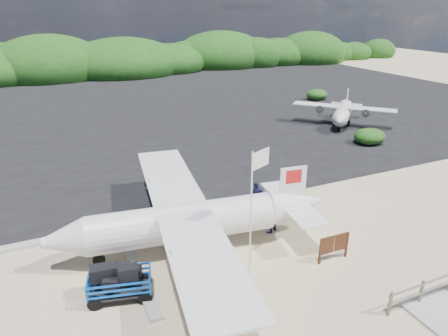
# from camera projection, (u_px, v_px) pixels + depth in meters

# --- Properties ---
(ground) EXTENTS (160.00, 160.00, 0.00)m
(ground) POSITION_uv_depth(u_px,v_px,m) (247.00, 260.00, 17.13)
(ground) COLOR beige
(asphalt_apron) EXTENTS (90.00, 50.00, 0.04)m
(asphalt_apron) POSITION_uv_depth(u_px,v_px,m) (118.00, 109.00, 42.50)
(asphalt_apron) COLOR #B2B2B2
(asphalt_apron) RESTS_ON ground
(lagoon) EXTENTS (9.00, 7.00, 0.40)m
(lagoon) POSITION_uv_depth(u_px,v_px,m) (16.00, 296.00, 14.98)
(lagoon) COLOR #B2B2B2
(lagoon) RESTS_ON ground
(vegetation_band) EXTENTS (124.00, 8.00, 4.40)m
(vegetation_band) POSITION_uv_depth(u_px,v_px,m) (89.00, 75.00, 63.64)
(vegetation_band) COLOR #B2B2B2
(vegetation_band) RESTS_ON ground
(fence) EXTENTS (6.40, 2.00, 1.10)m
(fence) POSITION_uv_depth(u_px,v_px,m) (447.00, 292.00, 15.18)
(fence) COLOR #B2B2B2
(fence) RESTS_ON ground
(baggage_cart) EXTENTS (2.72, 1.95, 1.23)m
(baggage_cart) POSITION_uv_depth(u_px,v_px,m) (122.00, 297.00, 14.90)
(baggage_cart) COLOR blue
(baggage_cart) RESTS_ON ground
(flagpole) EXTENTS (1.14, 0.84, 5.27)m
(flagpole) POSITION_uv_depth(u_px,v_px,m) (249.00, 273.00, 16.26)
(flagpole) COLOR white
(flagpole) RESTS_ON ground
(signboard) EXTENTS (1.54, 0.18, 1.27)m
(signboard) POSITION_uv_depth(u_px,v_px,m) (332.00, 260.00, 17.08)
(signboard) COLOR #4D2816
(signboard) RESTS_ON ground
(crew_a) EXTENTS (0.65, 0.55, 1.52)m
(crew_a) POSITION_uv_depth(u_px,v_px,m) (193.00, 209.00, 19.77)
(crew_a) COLOR #111541
(crew_a) RESTS_ON ground
(crew_b) EXTENTS (0.88, 0.78, 1.51)m
(crew_b) POSITION_uv_depth(u_px,v_px,m) (270.00, 218.00, 18.98)
(crew_b) COLOR #111541
(crew_b) RESTS_ON ground
(crew_c) EXTENTS (0.99, 0.51, 1.61)m
(crew_c) POSITION_uv_depth(u_px,v_px,m) (256.00, 197.00, 20.98)
(crew_c) COLOR #111541
(crew_c) RESTS_ON ground
(aircraft_large) EXTENTS (16.44, 16.44, 4.39)m
(aircraft_large) POSITION_uv_depth(u_px,v_px,m) (270.00, 124.00, 36.96)
(aircraft_large) COLOR #B2B2B2
(aircraft_large) RESTS_ON ground
(aircraft_small) EXTENTS (10.54, 10.54, 2.68)m
(aircraft_small) POSITION_uv_depth(u_px,v_px,m) (16.00, 121.00, 37.91)
(aircraft_small) COLOR #B2B2B2
(aircraft_small) RESTS_ON ground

